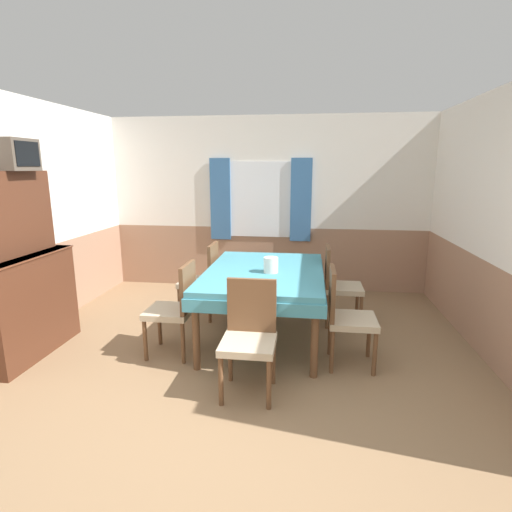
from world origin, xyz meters
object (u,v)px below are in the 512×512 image
chair_right_near (345,314)px  vase (271,265)px  chair_head_near (250,333)px  chair_left_far (204,278)px  tv (14,155)px  sideboard (19,281)px  chair_left_near (176,306)px  chair_right_far (338,283)px  dining_table (264,279)px

chair_right_near → vase: chair_right_near is taller
chair_head_near → vase: bearing=-94.5°
chair_left_far → tv: (-1.49, -1.12, 1.46)m
tv → sideboard: bearing=-106.6°
chair_left_near → tv: tv is taller
chair_left_far → chair_right_far: bearing=-90.0°
chair_right_near → tv: (-3.14, -0.08, 1.46)m
chair_head_near → vase: size_ratio=5.81×
dining_table → tv: bearing=-165.5°
chair_left_near → tv: 2.09m
chair_head_near → chair_right_far: size_ratio=1.00×
dining_table → sideboard: (-2.35, -0.72, 0.10)m
chair_left_far → vase: chair_left_far is taller
dining_table → vase: size_ratio=11.12×
chair_left_near → chair_head_near: size_ratio=1.00×
chair_right_far → vase: 1.03m
chair_right_far → tv: size_ratio=2.43×
chair_right_near → chair_left_far: 1.95m
chair_right_far → sideboard: sideboard is taller
dining_table → tv: tv is taller
vase → chair_left_far: bearing=145.5°
dining_table → chair_head_near: chair_head_near is taller
chair_left_near → chair_right_far: (1.65, 1.04, 0.00)m
chair_left_far → sideboard: (-1.53, -1.24, 0.26)m
chair_right_near → chair_left_near: bearing=-90.0°
chair_left_near → tv: bearing=93.0°
chair_left_near → chair_right_far: 1.95m
chair_right_near → sideboard: (-3.17, -0.19, 0.26)m
chair_left_near → chair_left_far: 1.04m
chair_right_far → vase: (-0.75, -0.62, 0.34)m
sideboard → chair_head_near: bearing=-9.0°
chair_right_far → chair_right_near: size_ratio=1.00×
chair_right_near → sideboard: 3.19m
chair_head_near → chair_right_far: same height
dining_table → tv: (-2.32, -0.60, 1.30)m
chair_left_near → chair_right_near: bearing=-90.0°
dining_table → sideboard: bearing=-163.1°
chair_left_near → chair_left_far: (0.00, 1.04, 0.00)m
dining_table → vase: bearing=-51.3°
dining_table → chair_right_near: chair_right_near is taller
vase → tv: bearing=-168.1°
tv → chair_left_far: bearing=36.9°
chair_left_far → sideboard: 1.98m
chair_right_far → tv: 3.64m
sideboard → vase: sideboard is taller
tv → vase: (2.39, 0.50, -1.12)m
chair_right_near → vase: size_ratio=5.81×
chair_right_far → chair_left_far: size_ratio=1.00×
tv → chair_right_near: bearing=1.4°
chair_right_far → chair_left_far: 1.65m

